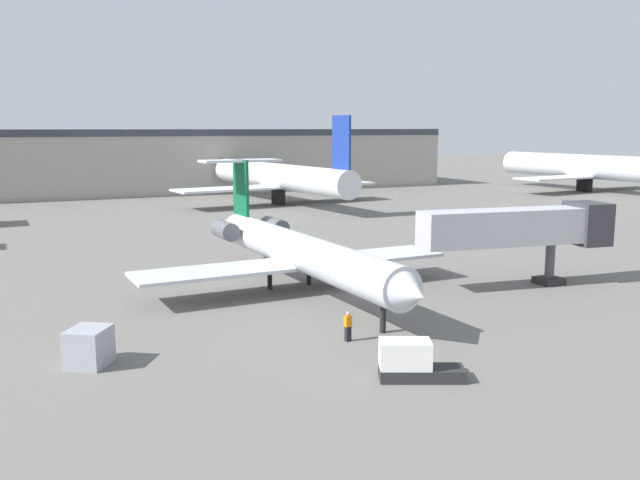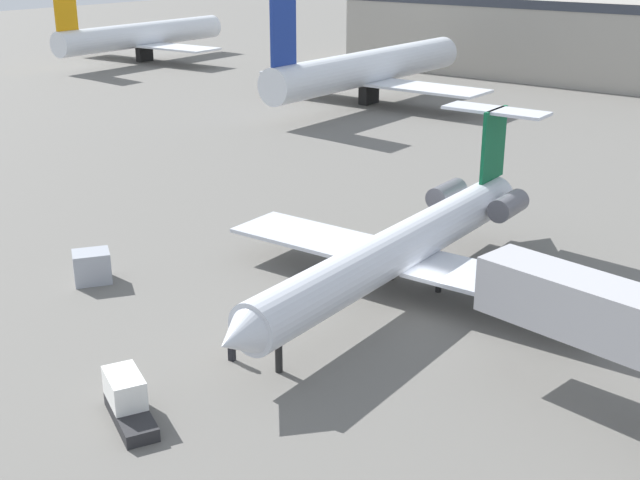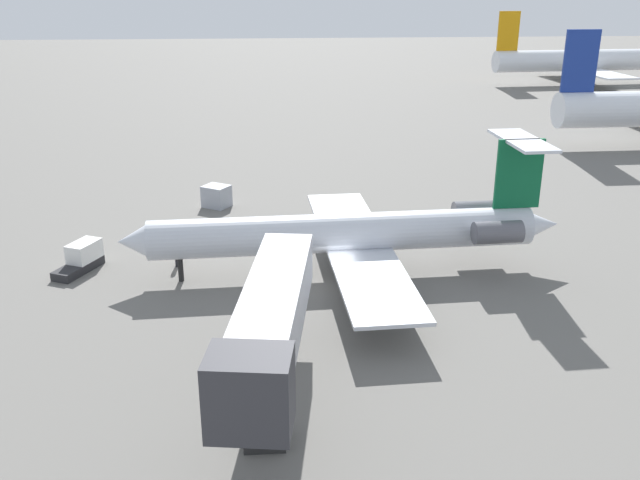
# 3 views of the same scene
# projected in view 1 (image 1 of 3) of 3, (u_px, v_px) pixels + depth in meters

# --- Properties ---
(ground_plane) EXTENTS (400.00, 400.00, 0.10)m
(ground_plane) POSITION_uv_depth(u_px,v_px,m) (332.00, 292.00, 49.27)
(ground_plane) COLOR #66635E
(regional_jet) EXTENTS (23.66, 30.01, 9.03)m
(regional_jet) POSITION_uv_depth(u_px,v_px,m) (295.00, 249.00, 49.37)
(regional_jet) COLOR silver
(regional_jet) RESTS_ON ground_plane
(jet_bridge) EXTENTS (15.14, 5.03, 6.13)m
(jet_bridge) POSITION_uv_depth(u_px,v_px,m) (527.00, 227.00, 50.40)
(jet_bridge) COLOR #ADADB2
(jet_bridge) RESTS_ON ground_plane
(ground_crew_marshaller) EXTENTS (0.44, 0.32, 1.69)m
(ground_crew_marshaller) POSITION_uv_depth(u_px,v_px,m) (348.00, 326.00, 37.74)
(ground_crew_marshaller) COLOR black
(ground_crew_marshaller) RESTS_ON ground_plane
(baggage_tug_lead) EXTENTS (4.22, 2.97, 1.90)m
(baggage_tug_lead) POSITION_uv_depth(u_px,v_px,m) (412.00, 362.00, 31.98)
(baggage_tug_lead) COLOR #262628
(baggage_tug_lead) RESTS_ON ground_plane
(cargo_container_uld) EXTENTS (2.68, 2.78, 1.90)m
(cargo_container_uld) POSITION_uv_depth(u_px,v_px,m) (89.00, 347.00, 33.89)
(cargo_container_uld) COLOR #999EA8
(cargo_container_uld) RESTS_ON ground_plane
(terminal_building) EXTENTS (120.24, 21.63, 11.44)m
(terminal_building) POSITION_uv_depth(u_px,v_px,m) (129.00, 161.00, 124.17)
(terminal_building) COLOR #9E998E
(terminal_building) RESTS_ON ground_plane
(parked_airliner_centre) EXTENTS (33.08, 38.98, 13.29)m
(parked_airliner_centre) POSITION_uv_depth(u_px,v_px,m) (279.00, 177.00, 103.97)
(parked_airliner_centre) COLOR silver
(parked_airliner_centre) RESTS_ON ground_plane
(parked_airliner_east_mid) EXTENTS (31.47, 37.20, 13.80)m
(parked_airliner_east_mid) POSITION_uv_depth(u_px,v_px,m) (586.00, 167.00, 125.50)
(parked_airliner_east_mid) COLOR silver
(parked_airliner_east_mid) RESTS_ON ground_plane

